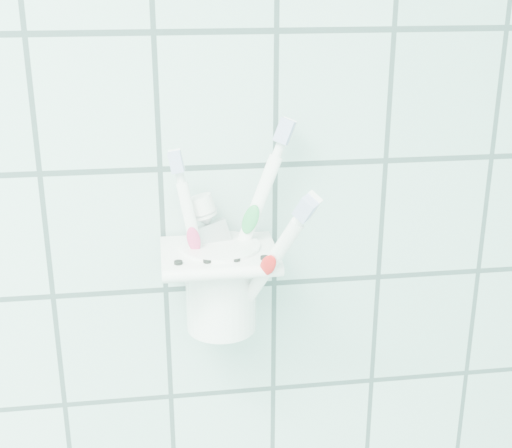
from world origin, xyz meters
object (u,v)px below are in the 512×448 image
at_px(toothbrush_blue, 212,218).
at_px(toothbrush_orange, 234,224).
at_px(cup, 221,283).
at_px(toothbrush_pink, 211,239).
at_px(toothpaste_tube, 237,247).
at_px(holder_bracket, 219,256).

xyz_separation_m(toothbrush_blue, toothbrush_orange, (0.02, -0.00, -0.01)).
height_order(cup, toothbrush_orange, toothbrush_orange).
bearing_deg(toothbrush_pink, toothpaste_tube, 30.77).
distance_m(toothbrush_pink, toothbrush_orange, 0.03).
height_order(holder_bracket, toothbrush_blue, toothbrush_blue).
height_order(toothbrush_orange, toothpaste_tube, toothbrush_orange).
bearing_deg(toothpaste_tube, toothbrush_orange, -149.83).
bearing_deg(toothbrush_orange, holder_bracket, -124.61).
bearing_deg(holder_bracket, toothbrush_blue, 119.78).
relative_size(cup, toothbrush_blue, 0.42).
xyz_separation_m(holder_bracket, toothbrush_pink, (-0.01, -0.00, 0.02)).
relative_size(toothbrush_pink, toothpaste_tube, 1.28).
distance_m(holder_bracket, toothbrush_blue, 0.04).
height_order(toothbrush_blue, toothbrush_orange, toothbrush_blue).
distance_m(cup, toothbrush_orange, 0.06).
xyz_separation_m(holder_bracket, toothbrush_orange, (0.02, 0.01, 0.03)).
bearing_deg(toothbrush_blue, cup, -7.68).
height_order(toothbrush_pink, toothbrush_orange, toothbrush_orange).
height_order(holder_bracket, toothbrush_orange, toothbrush_orange).
bearing_deg(toothbrush_orange, toothpaste_tube, 82.97).
height_order(cup, toothbrush_pink, toothbrush_pink).
bearing_deg(toothbrush_blue, toothpaste_tube, 27.61).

